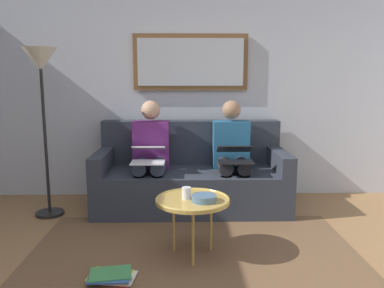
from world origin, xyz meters
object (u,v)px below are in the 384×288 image
cup (186,193)px  magazine_stack (112,276)px  bowl (204,198)px  person_left (232,152)px  framed_mirror (191,62)px  laptop_white (149,154)px  couch (191,177)px  laptop_black (235,155)px  person_right (151,152)px  standing_lamp (41,78)px  coffee_table (193,201)px

cup → magazine_stack: bearing=35.9°
bowl → person_left: size_ratio=0.16×
framed_mirror → laptop_white: 1.23m
couch → laptop_black: size_ratio=5.64×
person_right → standing_lamp: 1.29m
standing_lamp → laptop_white: bearing=177.7°
cup → couch: bearing=-92.8°
laptop_white → cup: bearing=112.2°
laptop_black → bowl: bearing=70.1°
laptop_black → laptop_white: (0.85, 0.00, 0.01)m
cup → person_right: bearing=-72.1°
coffee_table → person_left: bearing=-110.9°
bowl → person_right: 1.32m
framed_mirror → person_right: 1.13m
cup → laptop_black: size_ratio=0.26×
coffee_table → laptop_white: 1.02m
person_left → person_right: (0.85, 0.00, 0.00)m
framed_mirror → person_right: framed_mirror is taller
cup → magazine_stack: cup is taller
bowl → person_right: size_ratio=0.16×
cup → person_left: size_ratio=0.08×
person_left → coffee_table: bearing=69.1°
person_left → standing_lamp: size_ratio=0.69×
person_left → cup: bearing=66.9°
cup → bowl: (-0.13, 0.07, -0.02)m
person_right → laptop_white: 0.24m
framed_mirror → magazine_stack: size_ratio=3.79×
couch → person_left: size_ratio=1.75×
cup → coffee_table: bearing=170.2°
laptop_black → person_right: 0.89m
framed_mirror → laptop_white: framed_mirror is taller
cup → person_left: person_left is taller
coffee_table → laptop_white: bearing=-65.5°
magazine_stack → standing_lamp: bearing=-56.6°
framed_mirror → bowl: 1.98m
person_right → bowl: bearing=112.4°
cup → person_left: 1.24m
couch → laptop_white: 0.62m
framed_mirror → coffee_table: size_ratio=2.26×
coffee_table → laptop_white: laptop_white is taller
coffee_table → bowl: size_ratio=3.07×
framed_mirror → bowl: (-0.07, 1.67, -1.07)m
couch → magazine_stack: 1.71m
bowl → magazine_stack: 0.85m
person_left → magazine_stack: person_left is taller
couch → person_right: (0.43, 0.07, 0.30)m
framed_mirror → cup: 1.91m
laptop_black → person_right: person_right is taller
standing_lamp → magazine_stack: bearing=123.4°
framed_mirror → magazine_stack: (0.58, 1.97, -1.52)m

